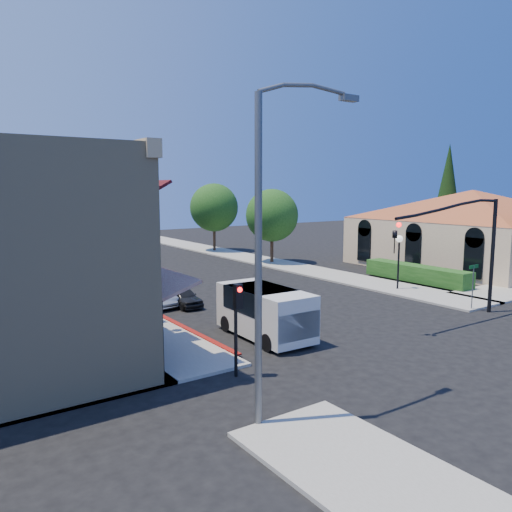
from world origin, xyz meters
TOP-DOWN VIEW (x-y plane):
  - ground at (0.00, 0.00)m, footprint 120.00×120.00m
  - sidewalk_left at (-8.75, 27.00)m, footprint 3.50×50.00m
  - sidewalk_right at (8.75, 27.00)m, footprint 3.50×50.00m
  - curb_red_strip at (-6.90, 8.00)m, footprint 0.25×10.00m
  - mission_building at (21.99, 11.50)m, footprint 30.12×30.12m
  - hedge at (11.70, 9.00)m, footprint 1.40×8.00m
  - conifer_far at (28.00, 18.00)m, footprint 3.20×3.20m
  - street_tree_a at (8.80, 22.00)m, footprint 4.56×4.56m
  - street_tree_b at (8.80, 32.00)m, footprint 4.94×4.94m
  - signal_mast_arm at (5.86, 1.50)m, footprint 8.01×0.39m
  - secondary_signal at (-8.00, 1.41)m, footprint 0.28×0.42m
  - cobra_streetlight at (-9.15, -2.00)m, footprint 3.60×0.25m
  - street_name_sign at (7.50, 2.20)m, footprint 0.80×0.06m
  - lamppost_left_near at (-8.50, 8.00)m, footprint 0.44×0.44m
  - lamppost_left_far at (-8.50, 22.00)m, footprint 0.44×0.44m
  - lamppost_right_near at (8.50, 8.00)m, footprint 0.44×0.44m
  - lamppost_right_far at (8.50, 24.00)m, footprint 0.44×0.44m
  - white_van at (-4.47, 4.60)m, footprint 2.32×5.02m
  - parked_car_a at (-4.80, 12.00)m, footprint 1.31×3.14m
  - parked_car_b at (-6.20, 13.00)m, footprint 1.73×3.74m
  - parked_car_c at (-4.80, 20.61)m, footprint 2.05×4.21m
  - parked_car_d at (-6.20, 31.72)m, footprint 2.68×4.86m

SIDE VIEW (x-z plane):
  - ground at x=0.00m, z-range 0.00..0.00m
  - curb_red_strip at x=-6.90m, z-range -0.03..0.03m
  - hedge at x=11.70m, z-range -0.55..0.55m
  - sidewalk_left at x=-8.75m, z-range 0.00..0.12m
  - sidewalk_right at x=8.75m, z-range 0.00..0.12m
  - parked_car_a at x=-4.80m, z-range 0.00..1.06m
  - parked_car_c at x=-4.80m, z-range 0.00..1.18m
  - parked_car_b at x=-6.20m, z-range 0.00..1.19m
  - parked_car_d at x=-6.20m, z-range 0.00..1.29m
  - white_van at x=-4.47m, z-range 0.17..2.37m
  - street_name_sign at x=7.50m, z-range 0.45..2.95m
  - secondary_signal at x=-8.00m, z-range 0.66..3.98m
  - lamppost_left_near at x=-8.50m, z-range 0.95..4.52m
  - lamppost_left_far at x=-8.50m, z-range 0.95..4.52m
  - lamppost_right_near at x=8.50m, z-range 0.95..4.52m
  - lamppost_right_far at x=8.50m, z-range 0.95..4.52m
  - mission_building at x=21.99m, z-range 0.55..6.95m
  - signal_mast_arm at x=5.86m, z-range 1.09..7.09m
  - street_tree_a at x=8.80m, z-range 0.95..7.43m
  - street_tree_b at x=8.80m, z-range 1.03..8.05m
  - cobra_streetlight at x=-9.15m, z-range 0.61..9.92m
  - conifer_far at x=28.00m, z-range 0.86..11.86m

